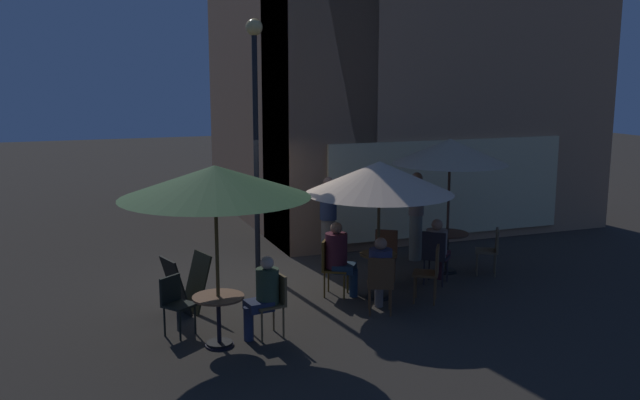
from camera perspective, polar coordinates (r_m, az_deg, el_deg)
ground_plane at (r=12.52m, az=-5.75°, el=-6.98°), size 60.00×60.00×0.00m
cafe_building at (r=16.91m, az=3.45°, el=13.06°), size 8.17×7.73×9.06m
street_lamp_near_corner at (r=12.99m, az=-5.34°, el=7.84°), size 0.31×0.31×4.70m
menu_sandwich_board at (r=11.15m, az=-10.93°, el=-6.79°), size 0.78×0.71×0.91m
cafe_table_0 at (r=13.31m, az=10.41°, el=-3.47°), size 0.79×0.79×0.77m
cafe_table_1 at (r=9.73m, az=-8.34°, el=-8.96°), size 0.71×0.71×0.72m
cafe_table_2 at (r=11.65m, az=4.79°, el=-5.63°), size 0.61×0.61×0.78m
patio_umbrella_0 at (r=13.01m, az=10.66°, el=3.91°), size 2.14×2.14×2.54m
patio_umbrella_1 at (r=9.30m, az=-8.63°, el=1.47°), size 2.57×2.57×2.53m
patio_umbrella_2 at (r=11.33m, az=4.91°, el=1.83°), size 2.44×2.44×2.32m
cafe_chair_0 at (r=12.47m, az=9.43°, el=-4.31°), size 0.60×0.60×0.98m
cafe_chair_1 at (r=13.33m, az=13.92°, el=-3.78°), size 0.56×0.56×0.88m
cafe_chair_2 at (r=10.01m, az=-3.87°, el=-8.07°), size 0.47×0.47×0.91m
cafe_chair_3 at (r=10.27m, az=-11.84°, el=-8.02°), size 0.54×0.54×0.86m
cafe_chair_4 at (r=11.55m, az=9.14°, el=-5.59°), size 0.57×0.57×0.94m
cafe_chair_5 at (r=12.48m, az=5.41°, el=-4.25°), size 0.56×0.56×0.96m
cafe_chair_6 at (r=11.77m, az=0.87°, el=-5.18°), size 0.58×0.58×0.96m
cafe_chair_7 at (r=10.86m, az=5.00°, el=-6.60°), size 0.53×0.53×0.94m
patron_seated_0 at (r=12.59m, az=9.62°, el=-3.76°), size 0.55×0.55×1.18m
patron_seated_1 at (r=9.92m, az=-4.65°, el=-7.55°), size 0.53×0.38×1.19m
patron_seated_2 at (r=11.70m, az=1.57°, el=-4.49°), size 0.56×0.52×1.27m
patron_seated_3 at (r=10.96m, az=4.97°, el=-5.71°), size 0.48×0.55×1.22m
patron_standing_4 at (r=13.64m, az=0.69°, el=-1.66°), size 0.33×0.33×1.74m
patron_standing_5 at (r=14.01m, az=7.91°, el=-1.25°), size 0.30×0.30×1.79m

